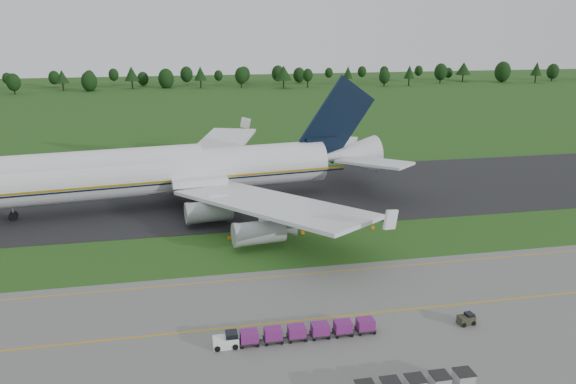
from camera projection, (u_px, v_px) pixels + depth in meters
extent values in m
plane|color=#204715|center=(290.00, 247.00, 85.52)|extent=(600.00, 600.00, 0.00)
cube|color=#62625D|center=(361.00, 380.00, 53.59)|extent=(300.00, 52.00, 0.06)
cube|color=black|center=(263.00, 194.00, 111.80)|extent=(300.00, 40.00, 0.08)
cube|color=#C48A0B|center=(328.00, 318.00, 64.85)|extent=(300.00, 0.25, 0.01)
cube|color=#C48A0B|center=(305.00, 274.00, 76.12)|extent=(120.00, 0.20, 0.01)
cylinder|color=black|center=(15.00, 90.00, 269.30)|extent=(0.70, 0.70, 3.67)
sphere|color=#183613|center=(13.00, 82.00, 268.21)|extent=(6.56, 6.56, 6.56)
cylinder|color=black|center=(63.00, 87.00, 283.39)|extent=(0.70, 0.70, 3.73)
cone|color=#183613|center=(62.00, 76.00, 281.90)|extent=(6.46, 6.46, 6.63)
cylinder|color=black|center=(90.00, 88.00, 281.46)|extent=(0.70, 0.70, 3.13)
sphere|color=#183613|center=(89.00, 81.00, 280.53)|extent=(7.77, 7.77, 7.77)
cylinder|color=black|center=(132.00, 85.00, 290.87)|extent=(0.70, 0.70, 4.13)
cone|color=#183613|center=(131.00, 74.00, 289.21)|extent=(7.36, 7.36, 7.34)
cylinder|color=black|center=(166.00, 85.00, 295.04)|extent=(0.70, 0.70, 3.13)
sphere|color=#183613|center=(166.00, 79.00, 294.11)|extent=(8.14, 8.14, 8.14)
cylinder|color=black|center=(201.00, 84.00, 294.36)|extent=(0.70, 0.70, 4.03)
cone|color=#183613|center=(200.00, 73.00, 292.75)|extent=(6.65, 6.65, 7.16)
cylinder|color=black|center=(241.00, 84.00, 296.54)|extent=(0.70, 0.70, 4.11)
sphere|color=#183613|center=(241.00, 75.00, 295.32)|extent=(6.73, 6.73, 6.73)
cylinder|color=black|center=(284.00, 84.00, 292.99)|extent=(0.70, 0.70, 4.21)
cone|color=#183613|center=(284.00, 73.00, 291.31)|extent=(8.89, 8.89, 7.49)
cylinder|color=black|center=(308.00, 84.00, 295.46)|extent=(0.70, 0.70, 4.31)
sphere|color=#183613|center=(308.00, 75.00, 294.18)|extent=(5.25, 5.25, 5.25)
cylinder|color=black|center=(348.00, 82.00, 306.53)|extent=(0.70, 0.70, 3.74)
cone|color=#183613|center=(348.00, 72.00, 305.03)|extent=(5.31, 5.31, 6.66)
cylinder|color=black|center=(384.00, 83.00, 302.31)|extent=(0.70, 0.70, 3.42)
sphere|color=#183613|center=(385.00, 76.00, 301.30)|extent=(5.92, 5.92, 5.92)
cylinder|color=black|center=(409.00, 82.00, 305.14)|extent=(0.70, 0.70, 3.96)
cone|color=#183613|center=(409.00, 72.00, 303.56)|extent=(5.75, 5.75, 7.04)
cylinder|color=black|center=(440.00, 79.00, 317.84)|extent=(0.70, 0.70, 4.17)
sphere|color=#183613|center=(441.00, 72.00, 316.60)|extent=(7.28, 7.28, 7.28)
cylinder|color=black|center=(463.00, 78.00, 326.68)|extent=(0.70, 0.70, 4.01)
cone|color=#183613|center=(464.00, 68.00, 325.08)|extent=(8.68, 8.68, 7.12)
cylinder|color=black|center=(502.00, 79.00, 322.89)|extent=(0.70, 0.70, 3.95)
sphere|color=#183613|center=(503.00, 72.00, 321.72)|extent=(8.92, 8.92, 8.92)
cylinder|color=black|center=(535.00, 79.00, 319.14)|extent=(0.70, 0.70, 4.24)
cone|color=#183613|center=(537.00, 69.00, 317.44)|extent=(6.20, 6.20, 7.53)
cylinder|color=black|center=(552.00, 78.00, 330.79)|extent=(0.70, 0.70, 3.62)
sphere|color=#183613|center=(553.00, 71.00, 329.71)|extent=(6.90, 6.90, 6.90)
cylinder|color=silver|center=(159.00, 173.00, 102.95)|extent=(64.09, 15.55, 7.90)
cylinder|color=silver|center=(96.00, 168.00, 99.13)|extent=(37.75, 10.63, 6.16)
cone|color=silver|center=(348.00, 155.00, 114.12)|extent=(12.88, 8.91, 7.50)
cube|color=gold|center=(162.00, 182.00, 99.53)|extent=(69.67, 8.57, 0.38)
cube|color=silver|center=(269.00, 204.00, 88.60)|extent=(29.49, 37.25, 0.60)
cube|color=silver|center=(217.00, 149.00, 126.70)|extent=(22.53, 38.82, 0.60)
cylinder|color=gray|center=(209.00, 211.00, 93.41)|extent=(8.04, 4.41, 3.51)
cylinder|color=gray|center=(259.00, 232.00, 84.03)|extent=(8.04, 4.41, 3.51)
cylinder|color=gray|center=(185.00, 172.00, 118.54)|extent=(8.04, 4.41, 3.51)
cylinder|color=gray|center=(200.00, 157.00, 131.09)|extent=(8.04, 4.41, 3.51)
cube|color=black|center=(337.00, 120.00, 111.17)|extent=(15.95, 2.54, 17.61)
cube|color=silver|center=(374.00, 162.00, 107.04)|extent=(13.65, 14.88, 0.49)
cube|color=silver|center=(340.00, 145.00, 122.00)|extent=(11.50, 15.47, 0.49)
cylinder|color=slate|center=(13.00, 213.00, 96.88)|extent=(0.39, 0.39, 2.41)
cylinder|color=black|center=(13.00, 216.00, 97.03)|extent=(1.53, 1.15, 1.43)
cylinder|color=slate|center=(201.00, 204.00, 101.92)|extent=(0.39, 0.39, 2.41)
cylinder|color=black|center=(201.00, 206.00, 102.06)|extent=(1.53, 1.15, 1.43)
cylinder|color=slate|center=(192.00, 189.00, 110.89)|extent=(0.39, 0.39, 2.41)
cylinder|color=black|center=(193.00, 192.00, 111.04)|extent=(1.53, 1.15, 1.43)
cube|color=white|center=(226.00, 342.00, 58.84)|extent=(2.68, 1.44, 1.13)
cylinder|color=black|center=(218.00, 349.00, 58.07)|extent=(0.62, 0.23, 0.62)
cube|color=black|center=(249.00, 341.00, 59.37)|extent=(2.06, 1.55, 0.12)
cube|color=#631B60|center=(249.00, 336.00, 59.19)|extent=(1.86, 1.44, 1.13)
cylinder|color=black|center=(242.00, 347.00, 58.59)|extent=(0.35, 0.15, 0.35)
cube|color=black|center=(273.00, 339.00, 59.85)|extent=(2.06, 1.55, 0.12)
cube|color=#631B60|center=(273.00, 334.00, 59.67)|extent=(1.86, 1.44, 1.13)
cylinder|color=black|center=(267.00, 345.00, 59.07)|extent=(0.35, 0.15, 0.35)
cube|color=black|center=(297.00, 336.00, 60.33)|extent=(2.06, 1.55, 0.12)
cube|color=#631B60|center=(297.00, 331.00, 60.15)|extent=(1.86, 1.44, 1.13)
cylinder|color=black|center=(291.00, 342.00, 59.55)|extent=(0.35, 0.15, 0.35)
cube|color=black|center=(320.00, 334.00, 60.81)|extent=(2.06, 1.55, 0.12)
cube|color=#631B60|center=(320.00, 329.00, 60.63)|extent=(1.86, 1.44, 1.13)
cylinder|color=black|center=(314.00, 340.00, 60.03)|extent=(0.35, 0.15, 0.35)
cube|color=black|center=(343.00, 331.00, 61.29)|extent=(2.06, 1.55, 0.12)
cube|color=#631B60|center=(343.00, 326.00, 61.12)|extent=(1.86, 1.44, 1.13)
cylinder|color=black|center=(337.00, 337.00, 60.52)|extent=(0.35, 0.15, 0.35)
cube|color=black|center=(365.00, 329.00, 61.78)|extent=(2.06, 1.55, 0.12)
cube|color=#631B60|center=(365.00, 324.00, 61.60)|extent=(1.86, 1.44, 1.13)
cylinder|color=black|center=(360.00, 335.00, 61.00)|extent=(0.35, 0.15, 0.35)
cylinder|color=black|center=(226.00, 344.00, 58.92)|extent=(0.62, 0.23, 0.62)
cube|color=#2D2F21|center=(466.00, 320.00, 63.35)|extent=(1.98, 1.34, 1.02)
cylinder|color=black|center=(463.00, 325.00, 62.78)|extent=(0.52, 0.18, 0.52)
cylinder|color=black|center=(469.00, 319.00, 64.07)|extent=(0.52, 0.18, 0.52)
cube|color=black|center=(365.00, 384.00, 50.18)|extent=(1.71, 1.71, 0.08)
cube|color=black|center=(391.00, 381.00, 50.62)|extent=(1.71, 1.71, 0.08)
cube|color=black|center=(416.00, 378.00, 51.07)|extent=(1.71, 1.71, 0.08)
cube|color=#9C9C9C|center=(439.00, 383.00, 51.77)|extent=(1.61, 1.61, 1.61)
cube|color=black|center=(440.00, 375.00, 51.52)|extent=(1.71, 1.71, 0.08)
cube|color=#9C9C9C|center=(463.00, 380.00, 52.22)|extent=(1.61, 1.61, 1.61)
cube|color=black|center=(464.00, 372.00, 51.97)|extent=(1.71, 1.71, 0.08)
cube|color=orange|center=(229.00, 238.00, 88.20)|extent=(0.50, 0.12, 0.60)
cube|color=black|center=(229.00, 240.00, 88.28)|extent=(0.30, 0.30, 0.04)
cube|color=orange|center=(303.00, 233.00, 90.42)|extent=(0.50, 0.12, 0.60)
cube|color=black|center=(303.00, 234.00, 90.50)|extent=(0.30, 0.30, 0.04)
cube|color=orange|center=(373.00, 228.00, 92.64)|extent=(0.50, 0.12, 0.60)
cube|color=black|center=(373.00, 229.00, 92.72)|extent=(0.30, 0.30, 0.04)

